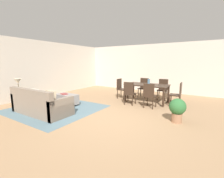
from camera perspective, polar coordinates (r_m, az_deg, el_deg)
ground_plane at (r=4.88m, az=-0.56°, el=-10.20°), size 10.80×10.80×0.00m
wall_back at (r=9.20m, az=16.62°, el=7.40°), size 9.00×0.12×2.70m
wall_left at (r=8.23m, az=-26.07°, el=6.59°), size 0.12×11.00×2.70m
area_rug at (r=6.05m, az=-20.07°, el=-6.80°), size 3.00×2.80×0.01m
couch at (r=5.62m, az=-24.93°, el=-5.29°), size 2.09×0.90×0.86m
ottoman_table at (r=6.34m, az=-16.42°, el=-3.56°), size 0.90×0.49×0.44m
side_table at (r=6.76m, az=-31.05°, el=-2.09°), size 0.40×0.40×0.56m
table_lamp at (r=6.68m, az=-31.44°, el=2.34°), size 0.26×0.26×0.52m
dining_table at (r=6.67m, az=12.77°, el=0.96°), size 1.73×0.95×0.76m
dining_chair_near_left at (r=6.12m, az=6.48°, el=-1.09°), size 0.42×0.42×0.92m
dining_chair_near_right at (r=5.80m, az=13.66°, el=-1.92°), size 0.41×0.41×0.92m
dining_chair_far_left at (r=7.63m, az=11.59°, el=0.93°), size 0.41×0.41×0.92m
dining_chair_far_right at (r=7.39m, az=18.26°, el=0.35°), size 0.42×0.42×0.92m
dining_chair_head_east at (r=6.41m, az=23.12°, el=-1.33°), size 0.42×0.42×0.92m
dining_chair_head_west at (r=7.22m, az=3.31°, el=0.62°), size 0.40×0.40×0.92m
vase_centerpiece at (r=6.62m, az=13.42°, el=2.65°), size 0.10×0.10×0.23m
book_on_ottoman at (r=6.31m, az=-17.27°, el=-1.74°), size 0.30×0.26×0.03m
potted_plant at (r=4.71m, az=23.02°, el=-6.67°), size 0.46×0.46×0.68m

